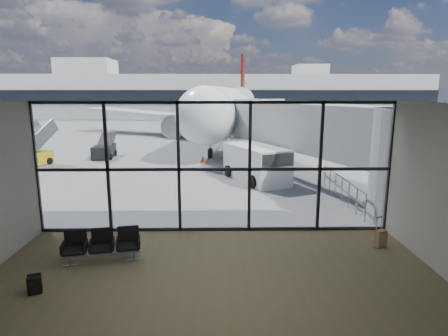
{
  "coord_description": "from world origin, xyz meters",
  "views": [
    {
      "loc": [
        0.13,
        -12.43,
        4.76
      ],
      "look_at": [
        0.38,
        3.0,
        1.64
      ],
      "focal_mm": 30.0,
      "sensor_mm": 36.0,
      "label": 1
    }
  ],
  "objects_px": {
    "airliner": "(231,107)",
    "mobile_stairs": "(28,157)",
    "belt_loader": "(104,150)",
    "seating_row": "(102,244)",
    "backpack": "(34,285)",
    "service_van": "(257,163)",
    "suitcase": "(381,238)"
  },
  "relations": [
    {
      "from": "seating_row",
      "to": "suitcase",
      "type": "distance_m",
      "value": 8.43
    },
    {
      "from": "backpack",
      "to": "service_van",
      "type": "height_order",
      "value": "service_van"
    },
    {
      "from": "service_van",
      "to": "airliner",
      "type": "bearing_deg",
      "value": 67.85
    },
    {
      "from": "airliner",
      "to": "belt_loader",
      "type": "relative_size",
      "value": 10.93
    },
    {
      "from": "service_van",
      "to": "mobile_stairs",
      "type": "height_order",
      "value": "mobile_stairs"
    },
    {
      "from": "backpack",
      "to": "airliner",
      "type": "height_order",
      "value": "airliner"
    },
    {
      "from": "service_van",
      "to": "belt_loader",
      "type": "bearing_deg",
      "value": 120.46
    },
    {
      "from": "airliner",
      "to": "mobile_stairs",
      "type": "distance_m",
      "value": 23.08
    },
    {
      "from": "suitcase",
      "to": "backpack",
      "type": "bearing_deg",
      "value": 171.06
    },
    {
      "from": "backpack",
      "to": "belt_loader",
      "type": "bearing_deg",
      "value": 79.76
    },
    {
      "from": "airliner",
      "to": "seating_row",
      "type": "bearing_deg",
      "value": -90.68
    },
    {
      "from": "service_van",
      "to": "belt_loader",
      "type": "relative_size",
      "value": 1.3
    },
    {
      "from": "backpack",
      "to": "service_van",
      "type": "relative_size",
      "value": 0.1
    },
    {
      "from": "backpack",
      "to": "service_van",
      "type": "bearing_deg",
      "value": 38.64
    },
    {
      "from": "seating_row",
      "to": "service_van",
      "type": "bearing_deg",
      "value": 50.08
    },
    {
      "from": "airliner",
      "to": "mobile_stairs",
      "type": "height_order",
      "value": "airliner"
    },
    {
      "from": "service_van",
      "to": "mobile_stairs",
      "type": "distance_m",
      "value": 15.3
    },
    {
      "from": "seating_row",
      "to": "backpack",
      "type": "height_order",
      "value": "seating_row"
    },
    {
      "from": "seating_row",
      "to": "belt_loader",
      "type": "height_order",
      "value": "belt_loader"
    },
    {
      "from": "seating_row",
      "to": "service_van",
      "type": "relative_size",
      "value": 0.44
    },
    {
      "from": "belt_loader",
      "to": "suitcase",
      "type": "bearing_deg",
      "value": -55.69
    },
    {
      "from": "belt_loader",
      "to": "airliner",
      "type": "bearing_deg",
      "value": 51.76
    },
    {
      "from": "belt_loader",
      "to": "mobile_stairs",
      "type": "relative_size",
      "value": 0.99
    },
    {
      "from": "suitcase",
      "to": "service_van",
      "type": "distance_m",
      "value": 9.5
    },
    {
      "from": "suitcase",
      "to": "belt_loader",
      "type": "bearing_deg",
      "value": 104.73
    },
    {
      "from": "backpack",
      "to": "service_van",
      "type": "xyz_separation_m",
      "value": [
        6.53,
        11.62,
        0.75
      ]
    },
    {
      "from": "airliner",
      "to": "backpack",
      "type": "bearing_deg",
      "value": -92.04
    },
    {
      "from": "backpack",
      "to": "service_van",
      "type": "distance_m",
      "value": 13.35
    },
    {
      "from": "seating_row",
      "to": "suitcase",
      "type": "relative_size",
      "value": 2.22
    },
    {
      "from": "backpack",
      "to": "belt_loader",
      "type": "height_order",
      "value": "belt_loader"
    },
    {
      "from": "belt_loader",
      "to": "mobile_stairs",
      "type": "distance_m",
      "value": 5.12
    },
    {
      "from": "seating_row",
      "to": "suitcase",
      "type": "bearing_deg",
      "value": -5.33
    }
  ]
}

